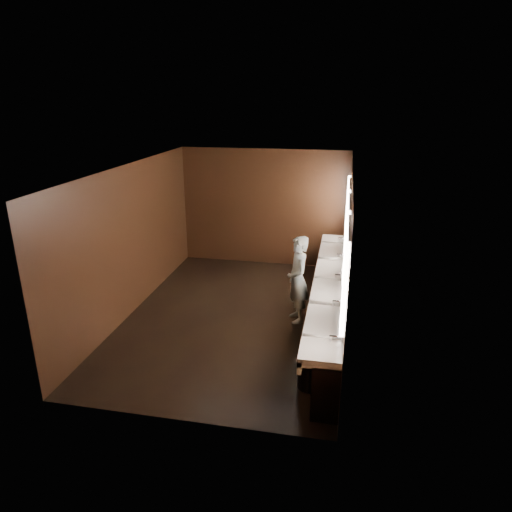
{
  "coord_description": "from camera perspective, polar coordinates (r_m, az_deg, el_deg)",
  "views": [
    {
      "loc": [
        1.9,
        -7.57,
        3.99
      ],
      "look_at": [
        0.4,
        0.0,
        1.24
      ],
      "focal_mm": 32.0,
      "sensor_mm": 36.0,
      "label": 1
    }
  ],
  "objects": [
    {
      "name": "wall_back",
      "position": [
        11.05,
        1.0,
        6.04
      ],
      "size": [
        4.0,
        0.02,
        2.8
      ],
      "primitive_type": "cube",
      "color": "black",
      "rests_on": "floor"
    },
    {
      "name": "ceiling",
      "position": [
        7.9,
        -2.89,
        10.9
      ],
      "size": [
        4.0,
        6.0,
        0.02
      ],
      "primitive_type": "cube",
      "color": "#2D2D2B",
      "rests_on": "wall_back"
    },
    {
      "name": "wall_front",
      "position": [
        5.59,
        -10.15,
        -8.37
      ],
      "size": [
        4.0,
        0.02,
        2.8
      ],
      "primitive_type": "cube",
      "color": "black",
      "rests_on": "floor"
    },
    {
      "name": "sink_counter",
      "position": [
        8.34,
        9.48,
        -5.46
      ],
      "size": [
        0.55,
        5.4,
        1.01
      ],
      "color": "black",
      "rests_on": "floor"
    },
    {
      "name": "person",
      "position": [
        8.32,
        5.25,
        -2.94
      ],
      "size": [
        0.57,
        0.69,
        1.63
      ],
      "primitive_type": "imported",
      "rotation": [
        0.0,
        0.0,
        -1.23
      ],
      "color": "#90BBD6",
      "rests_on": "floor"
    },
    {
      "name": "wall_left",
      "position": [
        8.9,
        -15.34,
        1.97
      ],
      "size": [
        0.02,
        6.0,
        2.8
      ],
      "primitive_type": "cube",
      "color": "black",
      "rests_on": "floor"
    },
    {
      "name": "trash_bin",
      "position": [
        6.75,
        6.8,
        -13.93
      ],
      "size": [
        0.48,
        0.48,
        0.56
      ],
      "primitive_type": "cylinder",
      "rotation": [
        0.0,
        0.0,
        -0.43
      ],
      "color": "black",
      "rests_on": "floor"
    },
    {
      "name": "wall_right",
      "position": [
        8.0,
        11.32,
        0.32
      ],
      "size": [
        0.02,
        6.0,
        2.8
      ],
      "primitive_type": "cube",
      "color": "black",
      "rests_on": "floor"
    },
    {
      "name": "mirror_band",
      "position": [
        7.9,
        11.34,
        2.72
      ],
      "size": [
        0.06,
        5.03,
        1.15
      ],
      "color": "white",
      "rests_on": "wall_right"
    },
    {
      "name": "floor",
      "position": [
        8.77,
        -2.58,
        -7.5
      ],
      "size": [
        6.0,
        6.0,
        0.0
      ],
      "primitive_type": "plane",
      "color": "black",
      "rests_on": "ground"
    }
  ]
}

